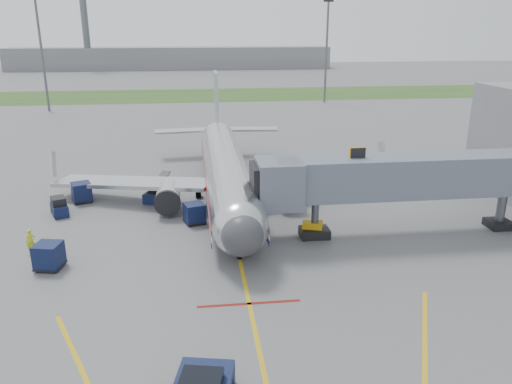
{
  "coord_description": "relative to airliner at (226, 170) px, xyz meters",
  "views": [
    {
      "loc": [
        -2.76,
        -29.13,
        15.17
      ],
      "look_at": [
        1.75,
        6.74,
        3.2
      ],
      "focal_mm": 35.0,
      "sensor_mm": 36.0,
      "label": 1
    }
  ],
  "objects": [
    {
      "name": "ground",
      "position": [
        -0.0,
        -15.25,
        -2.65
      ],
      "size": [
        400.0,
        400.0,
        0.0
      ],
      "primitive_type": "plane",
      "color": "#565659",
      "rests_on": "ground"
    },
    {
      "name": "grass_strip",
      "position": [
        -0.0,
        74.75,
        -2.64
      ],
      "size": [
        300.0,
        25.0,
        0.01
      ],
      "primitive_type": "cube",
      "color": "#2D4C1E",
      "rests_on": "ground"
    },
    {
      "name": "apron_markings",
      "position": [
        -0.0,
        -22.65,
        -2.64
      ],
      "size": [
        21.52,
        50.0,
        0.01
      ],
      "color": "gold",
      "rests_on": "ground"
    },
    {
      "name": "airliner",
      "position": [
        0.0,
        0.0,
        0.0
      ],
      "size": [
        32.1,
        35.67,
        10.25
      ],
      "color": "silver",
      "rests_on": "ground"
    },
    {
      "name": "jet_bridge",
      "position": [
        12.86,
        -10.25,
        1.82
      ],
      "size": [
        25.3,
        4.0,
        6.9
      ],
      "color": "slate",
      "rests_on": "ground"
    },
    {
      "name": "light_mast_left",
      "position": [
        -30.0,
        54.75,
        8.13
      ],
      "size": [
        2.0,
        0.44,
        20.4
      ],
      "color": "#595B60",
      "rests_on": "ground"
    },
    {
      "name": "light_mast_right",
      "position": [
        25.0,
        59.75,
        8.13
      ],
      "size": [
        2.0,
        0.44,
        20.4
      ],
      "color": "#595B60",
      "rests_on": "ground"
    },
    {
      "name": "distant_terminal",
      "position": [
        -10.0,
        154.75,
        1.35
      ],
      "size": [
        120.0,
        14.0,
        8.0
      ],
      "primitive_type": "cube",
      "color": "slate",
      "rests_on": "ground"
    },
    {
      "name": "control_tower",
      "position": [
        -40.0,
        149.75,
        14.68
      ],
      "size": [
        4.0,
        4.0,
        30.0
      ],
      "color": "#595B60",
      "rests_on": "ground"
    },
    {
      "name": "baggage_tug",
      "position": [
        -14.37,
        -2.96,
        -1.95
      ],
      "size": [
        1.96,
        2.53,
        1.58
      ],
      "color": "black",
      "rests_on": "ground"
    },
    {
      "name": "baggage_cart_a",
      "position": [
        -13.15,
        0.25,
        -1.73
      ],
      "size": [
        2.15,
        2.15,
        1.8
      ],
      "color": "black",
      "rests_on": "ground"
    },
    {
      "name": "baggage_cart_b",
      "position": [
        -12.56,
        -13.18,
        -1.75
      ],
      "size": [
        1.95,
        1.95,
        1.77
      ],
      "color": "black",
      "rests_on": "ground"
    },
    {
      "name": "baggage_cart_c",
      "position": [
        -3.0,
        -6.3,
        -1.79
      ],
      "size": [
        1.94,
        1.94,
        1.68
      ],
      "color": "black",
      "rests_on": "ground"
    },
    {
      "name": "belt_loader",
      "position": [
        -6.39,
        0.29,
        -2.14
      ],
      "size": [
        2.49,
        4.32,
        2.05
      ],
      "color": "black",
      "rests_on": "ground"
    },
    {
      "name": "ground_power_cart",
      "position": [
        5.87,
        -10.1,
        -2.06
      ],
      "size": [
        1.72,
        1.39,
        1.19
      ],
      "color": "#DB9F0C",
      "rests_on": "ground"
    },
    {
      "name": "ramp_worker",
      "position": [
        -14.47,
        -10.54,
        -1.77
      ],
      "size": [
        0.75,
        0.63,
        1.75
      ],
      "primitive_type": "imported",
      "rotation": [
        0.0,
        0.0,
        0.38
      ],
      "color": "#BED018",
      "rests_on": "ground"
    }
  ]
}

